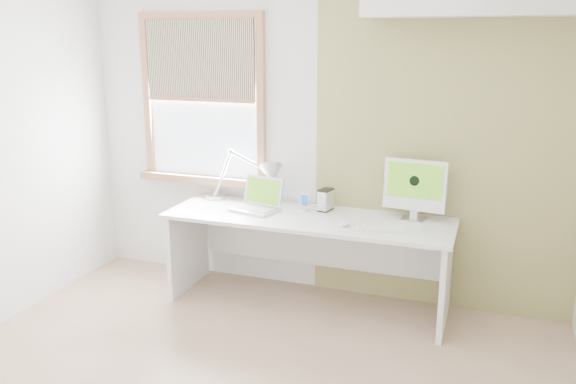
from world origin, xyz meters
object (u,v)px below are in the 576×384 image
at_px(desk_lamp, 260,177).
at_px(external_drive, 326,200).
at_px(laptop, 258,202).
at_px(imac, 415,186).
at_px(desk, 310,238).

height_order(desk_lamp, external_drive, desk_lamp).
distance_m(laptop, imac, 1.22).
bearing_deg(laptop, desk_lamp, 105.44).
height_order(external_drive, imac, imac).
relative_size(desk, external_drive, 12.64).
bearing_deg(desk, imac, 9.63).
distance_m(desk, imac, 0.90).
height_order(desk, external_drive, external_drive).
xyz_separation_m(desk_lamp, imac, (1.24, -0.02, 0.03)).
distance_m(desk, desk_lamp, 0.65).
relative_size(laptop, external_drive, 2.36).
height_order(laptop, external_drive, laptop).
distance_m(desk_lamp, external_drive, 0.57).
bearing_deg(external_drive, desk, -120.58).
bearing_deg(desk_lamp, laptop, -74.56).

